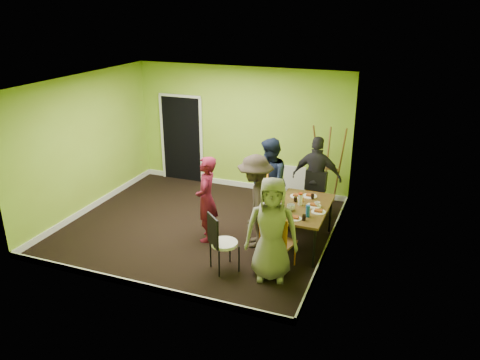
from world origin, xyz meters
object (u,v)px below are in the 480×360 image
object	(u,v)px
chair_left_near	(266,216)
orange_bottle	(303,200)
chair_front_end	(279,240)
chair_left_far	(273,199)
dining_table	(302,209)
chair_bentwood	(220,240)
easel	(328,167)
blue_bottle	(308,211)
person_front_end	(272,229)
person_left_far	(269,181)
chair_back_end	(315,186)
person_left_near	(255,201)
thermos	(300,200)
person_standing	(206,199)
person_back_end	(317,177)

from	to	relation	value
chair_left_near	orange_bottle	size ratio (longest dim) A/B	12.48
chair_front_end	orange_bottle	world-z (taller)	chair_front_end
chair_left_far	orange_bottle	size ratio (longest dim) A/B	12.84
dining_table	chair_bentwood	distance (m)	1.65
easel	blue_bottle	bearing A→B (deg)	-87.38
orange_bottle	person_front_end	bearing A→B (deg)	-95.85
person_front_end	chair_left_far	bearing A→B (deg)	91.13
person_left_far	orange_bottle	bearing A→B (deg)	45.10
chair_left_near	chair_front_end	bearing A→B (deg)	17.80
chair_back_end	orange_bottle	distance (m)	0.93
blue_bottle	person_front_end	size ratio (longest dim) A/B	0.12
person_left_near	chair_left_near	bearing A→B (deg)	95.42
chair_back_end	orange_bottle	xyz separation A→B (m)	(-0.03, -0.92, 0.08)
chair_bentwood	chair_left_far	bearing A→B (deg)	123.10
chair_front_end	thermos	bearing A→B (deg)	97.48
chair_back_end	easel	bearing A→B (deg)	-94.51
chair_left_far	person_left_far	xyz separation A→B (m)	(-0.14, 0.20, 0.28)
dining_table	orange_bottle	size ratio (longest dim) A/B	18.89
orange_bottle	person_left_near	bearing A→B (deg)	-146.17
chair_back_end	person_left_near	world-z (taller)	person_left_near
thermos	person_front_end	bearing A→B (deg)	-96.36
person_standing	chair_left_near	bearing A→B (deg)	85.80
chair_left_near	easel	size ratio (longest dim) A/B	0.56
chair_left_far	person_standing	distance (m)	1.34
thermos	dining_table	bearing A→B (deg)	-44.09
easel	person_back_end	distance (m)	0.61
chair_back_end	person_left_far	distance (m)	0.93
dining_table	chair_left_far	world-z (taller)	chair_left_far
blue_bottle	person_standing	size ratio (longest dim) A/B	0.13
dining_table	orange_bottle	world-z (taller)	orange_bottle
person_front_end	person_back_end	bearing A→B (deg)	70.92
chair_bentwood	blue_bottle	size ratio (longest dim) A/B	4.85
easel	blue_bottle	xyz separation A→B (m)	(0.10, -2.26, -0.02)
chair_back_end	person_back_end	world-z (taller)	person_back_end
person_standing	easel	bearing A→B (deg)	129.14
person_left_far	chair_left_near	bearing A→B (deg)	2.00
chair_bentwood	orange_bottle	distance (m)	1.80
chair_bentwood	person_front_end	bearing A→B (deg)	50.59
chair_left_far	chair_bentwood	bearing A→B (deg)	-26.04
easel	person_front_end	xyz separation A→B (m)	(-0.27, -3.07, -0.03)
chair_front_end	person_back_end	distance (m)	2.24
easel	thermos	bearing A→B (deg)	-94.08
dining_table	chair_left_near	bearing A→B (deg)	-159.46
blue_bottle	person_standing	world-z (taller)	person_standing
chair_left_far	chair_back_end	xyz separation A→B (m)	(0.67, 0.63, 0.13)
person_standing	chair_front_end	bearing A→B (deg)	57.01
thermos	person_left_near	world-z (taller)	person_left_near
person_front_end	dining_table	bearing A→B (deg)	65.76
person_left_far	dining_table	bearing A→B (deg)	37.15
blue_bottle	thermos	bearing A→B (deg)	119.00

